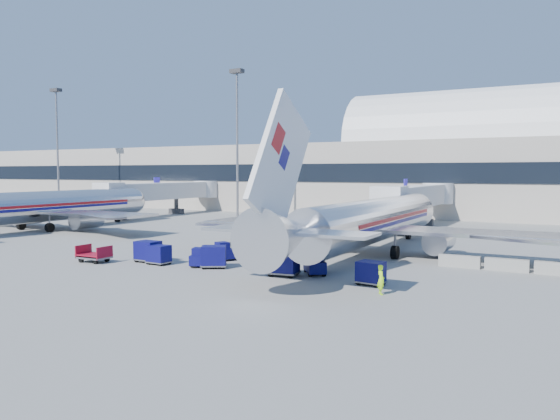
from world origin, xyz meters
The scene contains 21 objects.
ground centered at (0.00, 0.00, 0.00)m, with size 260.00×260.00×0.00m, color gray.
terminal centered at (-13.60, 55.96, 7.52)m, with size 170.00×28.15×21.00m.
airliner_main centered at (10.00, 4.51, 2.93)m, with size 32.00×37.26×12.07m.
airliner_mid centered at (-32.00, 4.51, 2.93)m, with size 32.00×37.26×12.07m.
jetbridge_near centered at (7.60, 30.81, 3.93)m, with size 4.40×27.50×6.25m.
jetbridge_mid centered at (-34.40, 30.81, 3.93)m, with size 4.40×27.50×6.25m.
mast_far_west centered at (-60.00, 30.00, 14.79)m, with size 2.00×1.20×22.60m.
mast_west centered at (-20.00, 30.00, 14.79)m, with size 2.00×1.20×22.60m.
barrier_near centered at (18.00, 2.00, 0.45)m, with size 3.00×0.55×0.90m, color #9E9E96.
barrier_mid centered at (21.30, 2.00, 0.45)m, with size 3.00×0.55×0.90m, color #9E9E96.
barrier_far centered at (24.60, 2.00, 0.45)m, with size 3.00×0.55×0.90m, color #9E9E96.
tug_lead centered at (1.17, -7.19, 0.67)m, with size 2.53×1.91×1.48m.
tug_right centered at (9.56, -5.61, 0.72)m, with size 2.42×2.69×1.59m.
tug_left centered at (0.86, -3.72, 0.69)m, with size 2.17×2.60×1.52m.
cart_train_a centered at (1.99, -7.10, 0.89)m, with size 2.36×2.21×1.66m.
cart_train_b centered at (-2.68, -7.84, 0.80)m, with size 1.77×1.40×1.50m.
cart_train_c centered at (-4.17, -7.40, 0.90)m, with size 1.95×1.51×1.68m.
cart_solo_near centered at (8.00, -7.30, 0.95)m, with size 2.21×1.80×1.78m.
cart_solo_far centered at (14.27, -7.32, 0.80)m, with size 1.86×1.52×1.50m.
cart_open_red centered at (-7.88, -9.46, 0.47)m, with size 2.45×1.74×0.65m.
ramp_worker centered at (15.70, -9.65, 0.87)m, with size 0.64×0.42×1.75m, color #9BE518.
Camera 1 is at (25.54, -40.06, 7.15)m, focal length 35.00 mm.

